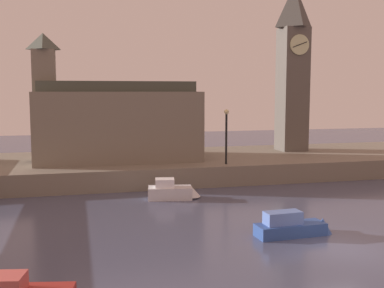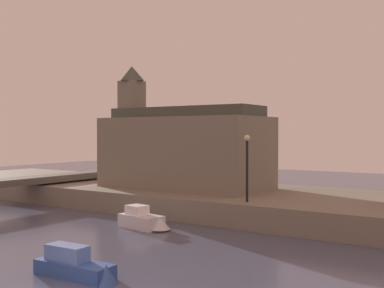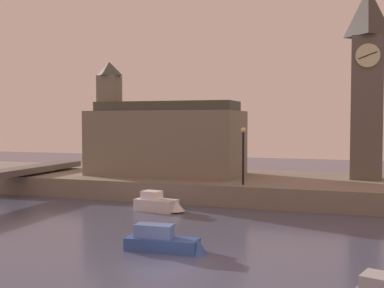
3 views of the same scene
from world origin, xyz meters
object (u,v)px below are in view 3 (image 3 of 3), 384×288
at_px(parliament_hall, 163,139).
at_px(streetlamp, 243,149).
at_px(boat_ferry_white, 160,204).
at_px(clock_tower, 367,80).
at_px(boat_tour_blue, 168,242).

relative_size(parliament_hall, streetlamp, 3.10).
xyz_separation_m(streetlamp, boat_ferry_white, (-4.80, -3.93, -3.55)).
distance_m(clock_tower, boat_tour_blue, 23.17).
relative_size(clock_tower, boat_ferry_white, 4.15).
distance_m(clock_tower, streetlamp, 11.80).
height_order(parliament_hall, boat_ferry_white, parliament_hall).
bearing_deg(streetlamp, boat_ferry_white, -140.70).
bearing_deg(streetlamp, parliament_hall, 150.57).
relative_size(boat_tour_blue, boat_ferry_white, 1.11).
relative_size(parliament_hall, boat_tour_blue, 3.19).
xyz_separation_m(clock_tower, parliament_hall, (-16.35, -1.94, -4.72)).
height_order(parliament_hall, streetlamp, parliament_hall).
height_order(clock_tower, streetlamp, clock_tower).
bearing_deg(boat_ferry_white, parliament_hall, 110.57).
distance_m(parliament_hall, boat_tour_blue, 19.38).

